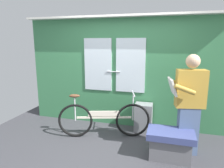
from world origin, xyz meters
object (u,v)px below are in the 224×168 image
bench_seat_corner (170,144)px  passenger_reading_newspaper (189,103)px  bicycle_near_door (104,119)px  trash_bin_by_wall (143,117)px

bench_seat_corner → passenger_reading_newspaper: bearing=43.8°
bench_seat_corner → bicycle_near_door: bearing=160.5°
bicycle_near_door → bench_seat_corner: 1.29m
bicycle_near_door → passenger_reading_newspaper: 1.55m
bicycle_near_door → trash_bin_by_wall: bearing=16.8°
passenger_reading_newspaper → bicycle_near_door: bearing=-17.7°
trash_bin_by_wall → bench_seat_corner: size_ratio=0.81×
bicycle_near_door → trash_bin_by_wall: 0.83m
passenger_reading_newspaper → bench_seat_corner: bearing=33.6°
passenger_reading_newspaper → bench_seat_corner: size_ratio=2.28×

